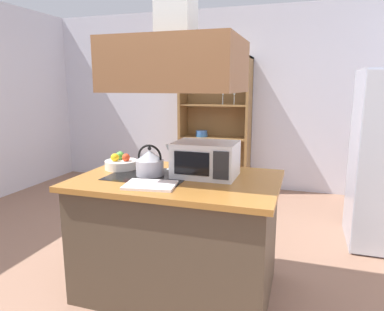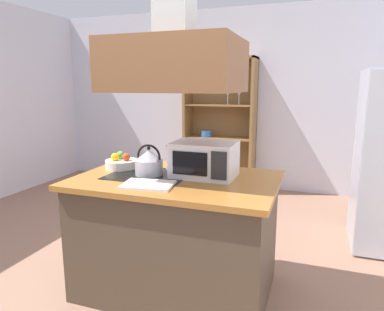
{
  "view_description": "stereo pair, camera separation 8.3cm",
  "coord_description": "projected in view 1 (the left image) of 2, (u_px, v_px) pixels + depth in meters",
  "views": [
    {
      "loc": [
        1.12,
        -2.4,
        1.57
      ],
      "look_at": [
        0.25,
        0.3,
        1.0
      ],
      "focal_mm": 32.77,
      "sensor_mm": 36.0,
      "label": 1
    },
    {
      "loc": [
        1.2,
        -2.37,
        1.57
      ],
      "look_at": [
        0.25,
        0.3,
        1.0
      ],
      "focal_mm": 32.77,
      "sensor_mm": 36.0,
      "label": 2
    }
  ],
  "objects": [
    {
      "name": "wall_back",
      "position": [
        230.0,
        100.0,
        5.42
      ],
      "size": [
        6.0,
        0.12,
        2.7
      ],
      "primitive_type": "cube",
      "color": "silver",
      "rests_on": "ground"
    },
    {
      "name": "kitchen_island",
      "position": [
        178.0,
        234.0,
        2.68
      ],
      "size": [
        1.48,
        0.98,
        0.9
      ],
      "color": "#493B2C",
      "rests_on": "ground"
    },
    {
      "name": "wine_glass_on_counter",
      "position": [
        170.0,
        151.0,
        2.81
      ],
      "size": [
        0.08,
        0.08,
        0.21
      ],
      "color": "silver",
      "rests_on": "kitchen_island"
    },
    {
      "name": "range_hood",
      "position": [
        176.0,
        51.0,
        2.41
      ],
      "size": [
        0.9,
        0.7,
        1.18
      ],
      "color": "brown"
    },
    {
      "name": "cutting_board",
      "position": [
        150.0,
        185.0,
        2.36
      ],
      "size": [
        0.37,
        0.29,
        0.02
      ],
      "primitive_type": "cube",
      "rotation": [
        0.0,
        0.0,
        0.14
      ],
      "color": "white",
      "rests_on": "kitchen_island"
    },
    {
      "name": "microwave",
      "position": [
        206.0,
        159.0,
        2.6
      ],
      "size": [
        0.46,
        0.35,
        0.26
      ],
      "color": "silver",
      "rests_on": "kitchen_island"
    },
    {
      "name": "fruit_bowl",
      "position": [
        121.0,
        163.0,
        2.86
      ],
      "size": [
        0.26,
        0.26,
        0.13
      ],
      "color": "silver",
      "rests_on": "kitchen_island"
    },
    {
      "name": "ground_plane",
      "position": [
        152.0,
        279.0,
        2.88
      ],
      "size": [
        7.8,
        7.8,
        0.0
      ],
      "primitive_type": "plane",
      "color": "#8E6752"
    },
    {
      "name": "kettle",
      "position": [
        150.0,
        163.0,
        2.64
      ],
      "size": [
        0.21,
        0.21,
        0.23
      ],
      "color": "#BBB8C3",
      "rests_on": "kitchen_island"
    },
    {
      "name": "dish_cabinet",
      "position": [
        215.0,
        132.0,
        5.36
      ],
      "size": [
        1.06,
        0.4,
        1.97
      ],
      "color": "olive",
      "rests_on": "ground"
    }
  ]
}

